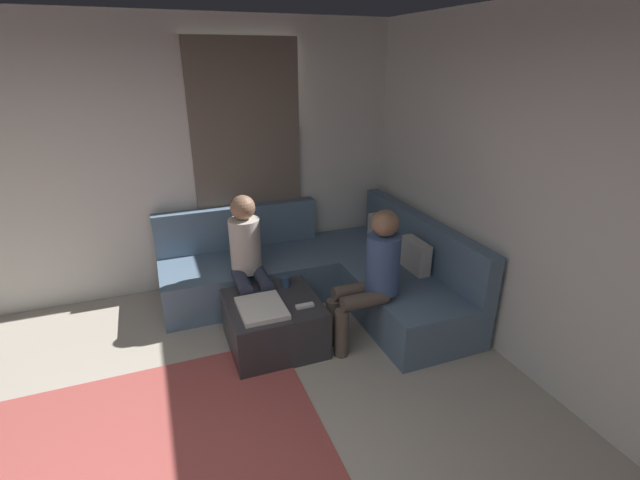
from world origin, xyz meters
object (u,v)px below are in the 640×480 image
at_px(sectional_couch, 327,273).
at_px(game_remote, 305,306).
at_px(person_on_couch_side, 248,257).
at_px(coffee_mug, 286,281).
at_px(person_on_couch_back, 372,274).
at_px(ottoman, 274,323).

bearing_deg(sectional_couch, game_remote, -33.14).
bearing_deg(person_on_couch_side, coffee_mug, 140.34).
bearing_deg(game_remote, person_on_couch_side, -153.40).
xyz_separation_m(coffee_mug, person_on_couch_back, (0.48, 0.60, 0.19)).
relative_size(coffee_mug, game_remote, 0.63).
bearing_deg(ottoman, game_remote, 50.71).
bearing_deg(coffee_mug, sectional_couch, 124.48).
relative_size(game_remote, person_on_couch_side, 0.12).
bearing_deg(game_remote, person_on_couch_back, 82.15).
xyz_separation_m(sectional_couch, person_on_couch_back, (0.85, 0.06, 0.38)).
relative_size(coffee_mug, person_on_couch_back, 0.08).
bearing_deg(person_on_couch_side, ottoman, 101.89).
distance_m(person_on_couch_back, person_on_couch_side, 1.12).
height_order(game_remote, person_on_couch_side, person_on_couch_side).
bearing_deg(coffee_mug, person_on_couch_back, 51.54).
bearing_deg(ottoman, person_on_couch_back, 71.76).
bearing_deg(ottoman, sectional_couch, 129.34).
relative_size(sectional_couch, ottoman, 3.36).
bearing_deg(game_remote, sectional_couch, 146.86).
bearing_deg(sectional_couch, coffee_mug, -55.52).
bearing_deg(person_on_couch_back, person_on_couch_side, 51.16).
bearing_deg(sectional_couch, person_on_couch_side, -79.79).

